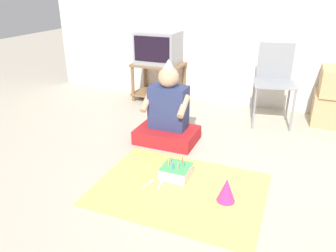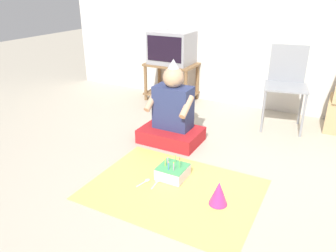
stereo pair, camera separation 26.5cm
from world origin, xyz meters
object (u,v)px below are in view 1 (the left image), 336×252
(folding_chair, at_px, (274,77))
(party_hat_blue, at_px, (226,190))
(birthday_cake, at_px, (176,171))
(tv, at_px, (158,48))
(person_seated, at_px, (168,116))

(folding_chair, height_order, party_hat_blue, folding_chair)
(folding_chair, relative_size, birthday_cake, 3.91)
(tv, distance_m, person_seated, 1.39)
(birthday_cake, relative_size, party_hat_blue, 1.23)
(tv, height_order, birthday_cake, tv)
(tv, xyz_separation_m, party_hat_blue, (1.40, -1.96, -0.62))
(folding_chair, bearing_deg, tv, 171.54)
(tv, distance_m, party_hat_blue, 2.49)
(party_hat_blue, bearing_deg, person_seated, 134.78)
(birthday_cake, bearing_deg, party_hat_blue, -19.95)
(person_seated, bearing_deg, tv, 117.58)
(tv, distance_m, folding_chair, 1.55)
(birthday_cake, bearing_deg, folding_chair, 69.76)
(person_seated, bearing_deg, birthday_cake, -62.26)
(tv, xyz_separation_m, birthday_cake, (0.94, -1.80, -0.66))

